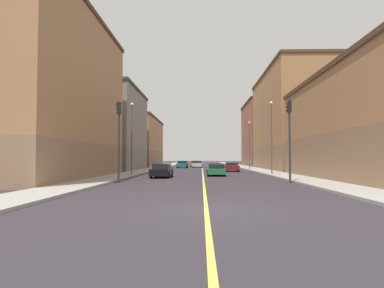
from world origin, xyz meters
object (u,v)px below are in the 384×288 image
Objects in this scene: building_right_midblock at (103,130)px; car_teal at (182,164)px; building_left_near at (384,126)px; traffic_light_left_near at (289,130)px; traffic_light_right_near at (119,131)px; street_lamp_left_near at (271,130)px; building_left_far at (271,134)px; street_lamp_left_far at (250,140)px; building_right_distant at (132,143)px; car_black at (162,171)px; car_orange at (195,164)px; car_green at (216,170)px; car_maroon at (232,167)px; building_right_corner at (34,95)px; car_silver at (197,164)px; car_blue at (214,168)px; building_left_mid at (299,121)px; street_lamp_right_near at (132,131)px.

building_right_midblock is 18.55m from car_teal.
traffic_light_left_near is (-9.11, -3.83, -0.66)m from building_left_near.
street_lamp_left_near is (14.14, 11.65, 0.91)m from traffic_light_right_near.
building_left_far reaches higher than street_lamp_left_far.
building_right_distant reaches higher than car_teal.
traffic_light_right_near is at bearing -79.65° from building_right_distant.
building_left_near is 5.55× the size of car_black.
traffic_light_right_near is at bearing -93.89° from car_teal.
car_green is (3.02, -40.38, 0.02)m from car_orange.
street_lamp_left_far is at bearing 62.28° from car_maroon.
building_right_midblock is at bearing 90.00° from building_right_corner.
building_left_far is at bearing 78.73° from street_lamp_left_near.
car_silver is 8.89m from car_orange.
building_right_midblock is 4.18× the size of car_maroon.
traffic_light_right_near reaches higher than car_teal.
car_silver is (-16.62, -10.07, -6.59)m from building_left_far.
building_right_distant reaches higher than building_left_near.
car_blue is at bearing -112.06° from building_left_far.
street_lamp_left_near is 12.02m from car_maroon.
street_lamp_left_far is at bearing -67.46° from car_orange.
car_orange is 0.86× the size of car_teal.
car_orange is at bearing 95.18° from car_blue.
car_silver is (14.69, -7.50, -4.68)m from building_right_distant.
street_lamp_left_far is at bearing -57.24° from car_silver.
building_left_mid is 5.86× the size of car_maroon.
traffic_light_left_near is 1.51× the size of car_maroon.
building_left_mid reaches higher than street_lamp_left_far.
building_right_corner reaches higher than traffic_light_right_near.
car_orange is 34.00m from car_blue.
street_lamp_right_near reaches higher than car_silver.
car_orange is at bearing 112.54° from street_lamp_left_far.
building_right_corner is at bearing 178.08° from building_left_near.
car_teal is at bearing 89.66° from car_black.
car_green is at bearing -108.93° from building_left_far.
car_orange is (14.04, 23.95, -5.73)m from building_right_midblock.
building_right_midblock reaches higher than car_green.
building_left_far is 40.18m from building_right_midblock.
car_maroon is (-3.48, -6.62, -4.08)m from street_lamp_left_far.
street_lamp_left_far is 25.07m from car_black.
car_maroon reaches higher than car_green.
building_right_corner is 5.22× the size of car_black.
car_silver is (-16.62, 12.84, -7.21)m from building_left_mid.
building_left_mid is at bearing 2.95° from street_lamp_left_far.
car_green is at bearing -103.00° from car_maroon.
car_silver reaches higher than car_green.
street_lamp_right_near is at bearing -140.75° from car_blue.
car_orange is 0.89× the size of car_blue.
car_black is at bearing -93.15° from car_orange.
building_left_near is at bearing -61.83° from car_teal.
car_teal is at bearing -38.69° from building_right_distant.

